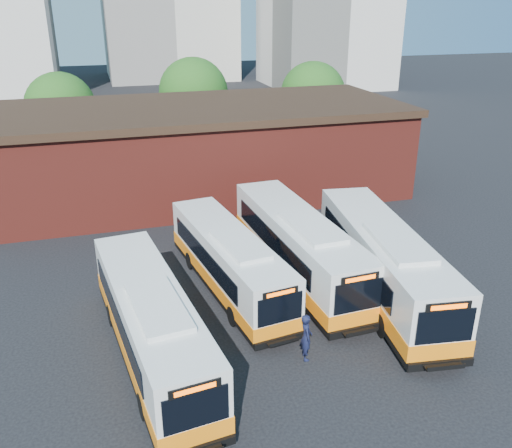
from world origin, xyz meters
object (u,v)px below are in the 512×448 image
object	(u,v)px
bus_west	(152,326)
transit_worker	(306,337)
bus_midwest	(229,264)
bus_mideast	(298,248)
bus_east	(382,264)

from	to	relation	value
bus_west	transit_worker	bearing A→B (deg)	-23.90
bus_midwest	transit_worker	world-z (taller)	bus_midwest
bus_midwest	bus_mideast	distance (m)	3.71
bus_west	bus_east	bearing A→B (deg)	3.23
bus_west	bus_mideast	distance (m)	9.32
bus_east	bus_midwest	bearing A→B (deg)	167.70
bus_west	bus_mideast	world-z (taller)	bus_mideast
bus_west	bus_mideast	bearing A→B (deg)	24.64
transit_worker	bus_west	bearing A→B (deg)	82.44
bus_west	transit_worker	xyz separation A→B (m)	(5.78, -1.75, -0.48)
bus_mideast	bus_east	distance (m)	4.30
bus_mideast	transit_worker	xyz separation A→B (m)	(-2.15, -6.64, -0.57)
bus_mideast	bus_east	size ratio (longest dim) A/B	0.97
transit_worker	bus_mideast	bearing A→B (deg)	-8.63
transit_worker	bus_east	bearing A→B (deg)	-45.54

